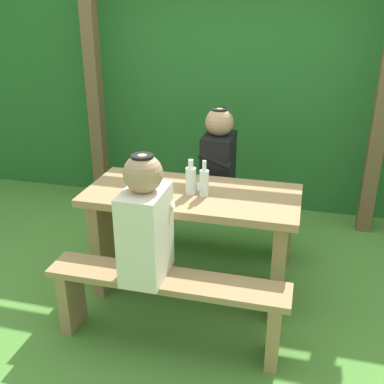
# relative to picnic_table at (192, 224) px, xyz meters

# --- Properties ---
(ground_plane) EXTENTS (12.00, 12.00, 0.00)m
(ground_plane) POSITION_rel_picnic_table_xyz_m (0.00, 0.00, -0.51)
(ground_plane) COLOR #4F8736
(hedge_backdrop) EXTENTS (6.40, 1.09, 2.23)m
(hedge_backdrop) POSITION_rel_picnic_table_xyz_m (0.00, 2.08, 0.61)
(hedge_backdrop) COLOR #266228
(hedge_backdrop) RESTS_ON ground_plane
(pergola_post_left) EXTENTS (0.12, 0.12, 2.06)m
(pergola_post_left) POSITION_rel_picnic_table_xyz_m (-1.26, 1.26, 0.52)
(pergola_post_left) COLOR brown
(pergola_post_left) RESTS_ON ground_plane
(pergola_post_right) EXTENTS (0.12, 0.12, 2.06)m
(pergola_post_right) POSITION_rel_picnic_table_xyz_m (1.26, 1.26, 0.52)
(pergola_post_right) COLOR brown
(pergola_post_right) RESTS_ON ground_plane
(picnic_table) EXTENTS (1.40, 0.64, 0.74)m
(picnic_table) POSITION_rel_picnic_table_xyz_m (0.00, 0.00, 0.00)
(picnic_table) COLOR #9E7A51
(picnic_table) RESTS_ON ground_plane
(bench_near) EXTENTS (1.40, 0.24, 0.46)m
(bench_near) POSITION_rel_picnic_table_xyz_m (0.00, -0.58, -0.18)
(bench_near) COLOR #9E7A51
(bench_near) RESTS_ON ground_plane
(bench_far) EXTENTS (1.40, 0.24, 0.46)m
(bench_far) POSITION_rel_picnic_table_xyz_m (0.00, 0.58, -0.18)
(bench_far) COLOR #9E7A51
(bench_far) RESTS_ON ground_plane
(person_white_shirt) EXTENTS (0.25, 0.35, 0.72)m
(person_white_shirt) POSITION_rel_picnic_table_xyz_m (-0.11, -0.58, 0.28)
(person_white_shirt) COLOR silver
(person_white_shirt) RESTS_ON bench_near
(person_black_coat) EXTENTS (0.25, 0.35, 0.72)m
(person_black_coat) POSITION_rel_picnic_table_xyz_m (0.06, 0.58, 0.28)
(person_black_coat) COLOR black
(person_black_coat) RESTS_ON bench_far
(drinking_glass) EXTENTS (0.08, 0.08, 0.09)m
(drinking_glass) POSITION_rel_picnic_table_xyz_m (-0.24, -0.03, 0.28)
(drinking_glass) COLOR silver
(drinking_glass) RESTS_ON picnic_table
(bottle_left) EXTENTS (0.07, 0.07, 0.23)m
(bottle_left) POSITION_rel_picnic_table_xyz_m (-0.00, -0.03, 0.34)
(bottle_left) COLOR silver
(bottle_left) RESTS_ON picnic_table
(bottle_right) EXTENTS (0.06, 0.06, 0.24)m
(bottle_right) POSITION_rel_picnic_table_xyz_m (0.09, -0.04, 0.33)
(bottle_right) COLOR silver
(bottle_right) RESTS_ON picnic_table
(cell_phone) EXTENTS (0.10, 0.15, 0.01)m
(cell_phone) POSITION_rel_picnic_table_xyz_m (0.05, 0.08, 0.24)
(cell_phone) COLOR silver
(cell_phone) RESTS_ON picnic_table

